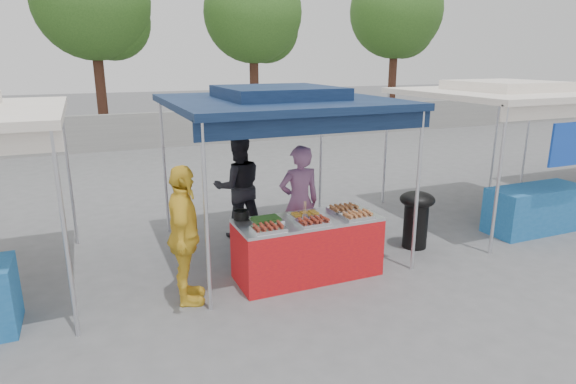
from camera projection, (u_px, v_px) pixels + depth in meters
name	position (u px, v px, depth m)	size (l,w,h in m)	color
ground_plane	(304.00, 273.00, 6.91)	(80.00, 80.00, 0.00)	slate
back_wall	(170.00, 129.00, 16.50)	(40.00, 0.25, 1.20)	gray
main_canopy	(278.00, 100.00, 7.13)	(3.20, 3.20, 2.57)	silver
neighbor_stall_right	(518.00, 137.00, 8.69)	(3.20, 3.20, 2.57)	silver
tree_1	(97.00, 7.00, 16.71)	(3.98, 3.98, 6.84)	#46261B
tree_2	(256.00, 18.00, 18.80)	(3.82, 3.82, 6.56)	#46261B
tree_3	(398.00, 16.00, 21.30)	(4.06, 4.06, 6.98)	#46261B
vendor_table	(308.00, 247.00, 6.71)	(2.00, 0.80, 0.85)	red
food_tray_fl	(269.00, 228.00, 6.13)	(0.42, 0.30, 0.07)	silver
food_tray_fm	(313.00, 222.00, 6.36)	(0.42, 0.30, 0.07)	silver
food_tray_fr	(357.00, 216.00, 6.61)	(0.42, 0.30, 0.07)	silver
food_tray_bl	(266.00, 221.00, 6.42)	(0.42, 0.30, 0.07)	silver
food_tray_bm	(305.00, 215.00, 6.66)	(0.42, 0.30, 0.07)	silver
food_tray_br	(344.00, 209.00, 6.91)	(0.42, 0.30, 0.07)	silver
cooking_pot	(241.00, 215.00, 6.56)	(0.21, 0.21, 0.12)	black
skewer_cup	(305.00, 218.00, 6.48)	(0.08, 0.08, 0.09)	silver
wok_burner	(416.00, 214.00, 7.71)	(0.56, 0.56, 0.94)	black
crate_left	(263.00, 252.00, 7.28)	(0.46, 0.32, 0.28)	#1543B0
crate_right	(301.00, 244.00, 7.56)	(0.53, 0.37, 0.32)	#1543B0
crate_stacked	(301.00, 225.00, 7.47)	(0.50, 0.35, 0.30)	#1543B0
vendor_woman	(299.00, 202.00, 7.26)	(0.64, 0.42, 1.75)	#955F8C
helper_man	(239.00, 187.00, 8.14)	(0.85, 0.66, 1.74)	black
customer_person	(184.00, 236.00, 5.86)	(1.03, 0.43, 1.76)	yellow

